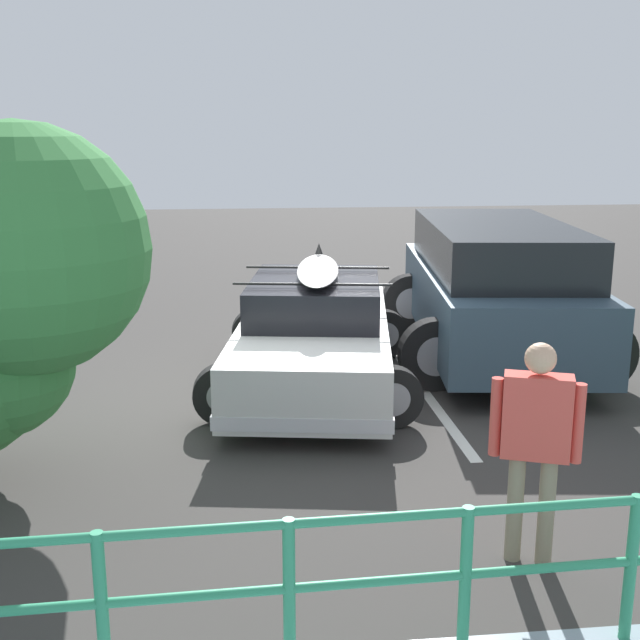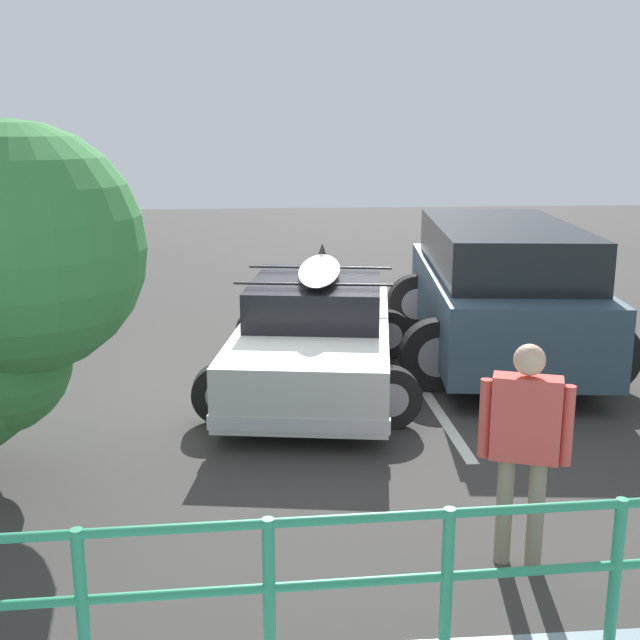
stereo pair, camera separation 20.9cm
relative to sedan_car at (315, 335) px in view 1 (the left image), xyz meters
The scene contains 6 objects.
ground_plane 0.84m from the sedan_car, 45.99° to the left, with size 44.00×44.00×0.02m, color #383533.
parking_stripe 1.39m from the sedan_car, behind, with size 4.78×0.12×0.00m, color silver.
sedan_car is the anchor object (origin of this frame).
suv_car 2.72m from the sedan_car, 157.54° to the right, with size 3.09×5.07×1.79m.
person_bystander 4.27m from the sedan_car, 104.80° to the left, with size 0.59×0.33×1.60m.
railing_fence 5.09m from the sedan_car, 88.12° to the left, with size 7.12×0.30×0.93m.
Camera 1 is at (0.54, 8.64, 2.98)m, focal length 45.00 mm.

